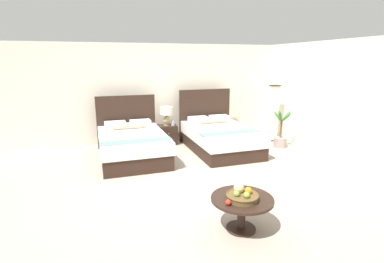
% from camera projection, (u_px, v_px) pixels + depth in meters
% --- Properties ---
extents(ground_plane, '(9.91, 9.48, 0.02)m').
position_uv_depth(ground_plane, '(200.00, 180.00, 5.40)').
color(ground_plane, tan).
extents(wall_back, '(9.91, 0.12, 2.51)m').
position_uv_depth(wall_back, '(164.00, 93.00, 7.83)').
color(wall_back, white).
rests_on(wall_back, ground).
extents(wall_side_right, '(0.12, 5.08, 2.51)m').
position_uv_depth(wall_side_right, '(333.00, 101.00, 6.38)').
color(wall_side_right, '#EFEACC').
rests_on(wall_side_right, ground).
extents(bed_near_window, '(1.44, 2.10, 1.27)m').
position_uv_depth(bed_near_window, '(132.00, 144.00, 6.50)').
color(bed_near_window, black).
rests_on(bed_near_window, ground).
extents(bed_near_corner, '(1.42, 2.18, 1.36)m').
position_uv_depth(bed_near_corner, '(219.00, 137.00, 7.09)').
color(bed_near_corner, black).
rests_on(bed_near_corner, ground).
extents(nightstand, '(0.48, 0.41, 0.49)m').
position_uv_depth(nightstand, '(167.00, 135.00, 7.61)').
color(nightstand, black).
rests_on(nightstand, ground).
extents(table_lamp, '(0.33, 0.33, 0.47)m').
position_uv_depth(table_lamp, '(167.00, 113.00, 7.50)').
color(table_lamp, tan).
rests_on(table_lamp, nightstand).
extents(vase, '(0.09, 0.09, 0.14)m').
position_uv_depth(vase, '(173.00, 123.00, 7.54)').
color(vase, silver).
rests_on(vase, nightstand).
extents(coffee_table, '(0.78, 0.78, 0.44)m').
position_uv_depth(coffee_table, '(242.00, 205.00, 3.72)').
color(coffee_table, black).
rests_on(coffee_table, ground).
extents(fruit_bowl, '(0.40, 0.40, 0.19)m').
position_uv_depth(fruit_bowl, '(242.00, 195.00, 3.64)').
color(fruit_bowl, brown).
rests_on(fruit_bowl, coffee_table).
extents(loose_apple, '(0.07, 0.07, 0.07)m').
position_uv_depth(loose_apple, '(228.00, 202.00, 3.50)').
color(loose_apple, red).
rests_on(loose_apple, coffee_table).
extents(floor_lamp_corner, '(0.24, 0.24, 1.48)m').
position_uv_depth(floor_lamp_corner, '(273.00, 113.00, 7.85)').
color(floor_lamp_corner, black).
rests_on(floor_lamp_corner, ground).
extents(potted_palm, '(0.44, 0.52, 0.96)m').
position_uv_depth(potted_palm, '(280.00, 137.00, 7.33)').
color(potted_palm, gray).
rests_on(potted_palm, ground).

